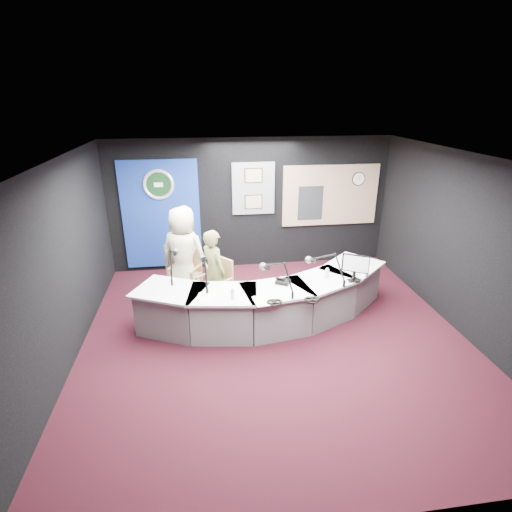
{
  "coord_description": "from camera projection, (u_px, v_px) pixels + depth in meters",
  "views": [
    {
      "loc": [
        -1.06,
        -5.3,
        3.61
      ],
      "look_at": [
        -0.2,
        0.8,
        1.1
      ],
      "focal_mm": 28.0,
      "sensor_mm": 36.0,
      "label": 1
    }
  ],
  "objects": [
    {
      "name": "boom_mic_c",
      "position": [
        278.0,
        274.0,
        6.09
      ],
      "size": [
        0.5,
        0.61,
        0.6
      ],
      "primitive_type": null,
      "color": "black",
      "rests_on": "broadcast_desk"
    },
    {
      "name": "wall_left",
      "position": [
        61.0,
        268.0,
        5.44
      ],
      "size": [
        0.02,
        6.0,
        2.8
      ],
      "primitive_type": "cube",
      "color": "black",
      "rests_on": "ground"
    },
    {
      "name": "paper_stack",
      "position": [
        205.0,
        298.0,
        6.02
      ],
      "size": [
        0.29,
        0.37,
        0.0
      ],
      "primitive_type": "cube",
      "rotation": [
        0.0,
        0.0,
        -0.18
      ],
      "color": "white",
      "rests_on": "broadcast_desk"
    },
    {
      "name": "ceiling",
      "position": [
        279.0,
        159.0,
        5.3
      ],
      "size": [
        6.0,
        6.0,
        0.02
      ],
      "primitive_type": "cube",
      "color": "silver",
      "rests_on": "ground"
    },
    {
      "name": "boom_mic_b",
      "position": [
        204.0,
        268.0,
        6.33
      ],
      "size": [
        0.16,
        0.74,
        0.6
      ],
      "primitive_type": null,
      "color": "black",
      "rests_on": "broadcast_desk"
    },
    {
      "name": "ground",
      "position": [
        275.0,
        338.0,
        6.35
      ],
      "size": [
        6.0,
        6.0,
        0.0
      ],
      "primitive_type": "plane",
      "color": "black",
      "rests_on": "ground"
    },
    {
      "name": "wall_clock",
      "position": [
        359.0,
        179.0,
        8.64
      ],
      "size": [
        0.28,
        0.01,
        0.28
      ],
      "primitive_type": "cylinder",
      "rotation": [
        1.57,
        0.0,
        0.0
      ],
      "color": "white",
      "rests_on": "booth_window_frame"
    },
    {
      "name": "boom_mic_a",
      "position": [
        173.0,
        261.0,
        6.59
      ],
      "size": [
        0.18,
        0.74,
        0.6
      ],
      "primitive_type": null,
      "color": "black",
      "rests_on": "broadcast_desk"
    },
    {
      "name": "person_woman",
      "position": [
        214.0,
        272.0,
        6.89
      ],
      "size": [
        0.62,
        0.66,
        1.52
      ],
      "primitive_type": "imported",
      "rotation": [
        0.0,
        0.0,
        2.2
      ],
      "color": "olive",
      "rests_on": "ground"
    },
    {
      "name": "draped_jacket",
      "position": [
        178.0,
        263.0,
        7.58
      ],
      "size": [
        0.49,
        0.31,
        0.7
      ],
      "primitive_type": "cube",
      "rotation": [
        0.0,
        0.0,
        -0.45
      ],
      "color": "#6A665A",
      "rests_on": "armchair_left"
    },
    {
      "name": "headphones_far",
      "position": [
        274.0,
        302.0,
        5.87
      ],
      "size": [
        0.22,
        0.22,
        0.04
      ],
      "primitive_type": "torus",
      "color": "black",
      "rests_on": "broadcast_desk"
    },
    {
      "name": "headphones_near",
      "position": [
        312.0,
        299.0,
        5.95
      ],
      "size": [
        0.23,
        0.23,
        0.04
      ],
      "primitive_type": "torus",
      "color": "black",
      "rests_on": "broadcast_desk"
    },
    {
      "name": "computer_monitor",
      "position": [
        355.0,
        263.0,
        6.44
      ],
      "size": [
        0.37,
        0.23,
        0.28
      ],
      "primitive_type": "cube",
      "rotation": [
        0.0,
        0.0,
        -0.52
      ],
      "color": "black",
      "rests_on": "broadcast_desk"
    },
    {
      "name": "broadcast_desk",
      "position": [
        267.0,
        301.0,
        6.71
      ],
      "size": [
        4.5,
        1.9,
        0.75
      ],
      "primitive_type": null,
      "color": "silver",
      "rests_on": "ground"
    },
    {
      "name": "person_man",
      "position": [
        184.0,
        254.0,
        7.29
      ],
      "size": [
        1.03,
        0.87,
        1.79
      ],
      "primitive_type": "imported",
      "rotation": [
        0.0,
        0.0,
        2.73
      ],
      "color": "beige",
      "rests_on": "ground"
    },
    {
      "name": "seal_center",
      "position": [
        158.0,
        185.0,
        8.08
      ],
      "size": [
        0.48,
        0.01,
        0.48
      ],
      "primitive_type": "cylinder",
      "rotation": [
        1.57,
        0.0,
        0.0
      ],
      "color": "black",
      "rests_on": "backdrop_panel"
    },
    {
      "name": "armchair_left",
      "position": [
        185.0,
        275.0,
        7.45
      ],
      "size": [
        0.71,
        0.71,
        0.95
      ],
      "primitive_type": null,
      "rotation": [
        0.0,
        0.0,
        -0.45
      ],
      "color": "#9E6F48",
      "rests_on": "ground"
    },
    {
      "name": "agency_seal",
      "position": [
        158.0,
        185.0,
        8.08
      ],
      "size": [
        0.63,
        0.07,
        0.63
      ],
      "primitive_type": "torus",
      "rotation": [
        1.57,
        0.0,
        0.0
      ],
      "color": "silver",
      "rests_on": "backdrop_panel"
    },
    {
      "name": "wall_back",
      "position": [
        251.0,
        204.0,
        8.58
      ],
      "size": [
        6.0,
        0.02,
        2.8
      ],
      "primitive_type": "cube",
      "color": "black",
      "rests_on": "ground"
    },
    {
      "name": "armchair_right",
      "position": [
        214.0,
        285.0,
        6.98
      ],
      "size": [
        0.8,
        0.8,
        1.01
      ],
      "primitive_type": null,
      "rotation": [
        0.0,
        0.0,
        -0.87
      ],
      "color": "#9E6F48",
      "rests_on": "ground"
    },
    {
      "name": "notepad",
      "position": [
        262.0,
        301.0,
        5.93
      ],
      "size": [
        0.27,
        0.36,
        0.0
      ],
      "primitive_type": "cube",
      "rotation": [
        0.0,
        0.0,
        0.13
      ],
      "color": "white",
      "rests_on": "broadcast_desk"
    },
    {
      "name": "booth_window_frame",
      "position": [
        330.0,
        195.0,
        8.72
      ],
      "size": [
        2.12,
        0.06,
        1.32
      ],
      "primitive_type": "cube",
      "color": "tan",
      "rests_on": "wall_back"
    },
    {
      "name": "wall_right",
      "position": [
        466.0,
        247.0,
        6.21
      ],
      "size": [
        0.02,
        6.0,
        2.8
      ],
      "primitive_type": "cube",
      "color": "black",
      "rests_on": "ground"
    },
    {
      "name": "boom_mic_d",
      "position": [
        326.0,
        266.0,
        6.4
      ],
      "size": [
        0.62,
        0.49,
        0.6
      ],
      "primitive_type": null,
      "color": "black",
      "rests_on": "broadcast_desk"
    },
    {
      "name": "wall_front",
      "position": [
        350.0,
        402.0,
        3.08
      ],
      "size": [
        6.0,
        0.02,
        2.8
      ],
      "primitive_type": "cube",
      "color": "black",
      "rests_on": "ground"
    },
    {
      "name": "framed_photo_lower",
      "position": [
        254.0,
        202.0,
        8.5
      ],
      "size": [
        0.34,
        0.02,
        0.27
      ],
      "primitive_type": "cube",
      "color": "gray",
      "rests_on": "pinboard"
    },
    {
      "name": "backdrop_panel",
      "position": [
        161.0,
        215.0,
        8.36
      ],
      "size": [
        1.6,
        0.05,
        2.3
      ],
      "primitive_type": "cube",
      "color": "navy",
      "rests_on": "wall_back"
    },
    {
      "name": "water_bottles",
      "position": [
        303.0,
        281.0,
        6.35
      ],
      "size": [
        2.36,
        0.56,
        0.18
      ],
      "primitive_type": null,
      "color": "silver",
      "rests_on": "broadcast_desk"
    },
    {
      "name": "booth_glow",
      "position": [
        331.0,
        195.0,
        8.71
      ],
      "size": [
        2.0,
        0.02,
        1.2
      ],
      "primitive_type": "cube",
      "color": "#E7B692",
      "rests_on": "booth_window_frame"
    },
    {
      "name": "equipment_rack",
      "position": [
        310.0,
        203.0,
        8.69
      ],
      "size": [
        0.55,
        0.02,
        0.75
      ],
      "primitive_type": "cube",
      "color": "black",
      "rests_on": "booth_window_frame"
    },
    {
      "name": "pinboard",
      "position": [
        253.0,
        189.0,
        8.43
      ],
      "size": [
        0.9,
        0.04,
        1.1
      ],
      "primitive_type": "cube",
      "color": "slate",
      "rests_on": "wall_back"
    },
    {
      "name": "desk_phone",
      "position": [
        283.0,
        282.0,
        6.47
      ],
      "size": [
        0.27,
        0.26,
        0.05
      ],
      "primitive_type": "cube",
      "rotation": [
        0.0,
        0.0,
        -0.52
      ],
      "color": "black",
      "rests_on": "broadcast_desk"
    },
    {
      "name": "framed_photo_upper",
      "position": [
        254.0,
        176.0,
        8.29
      ],
      "size": [
        0.34,
        0.02,
        0.27
      ],
      "primitive_type": "cube",
      "color": "gray",
      "rests_on": "pinboard"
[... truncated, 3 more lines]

